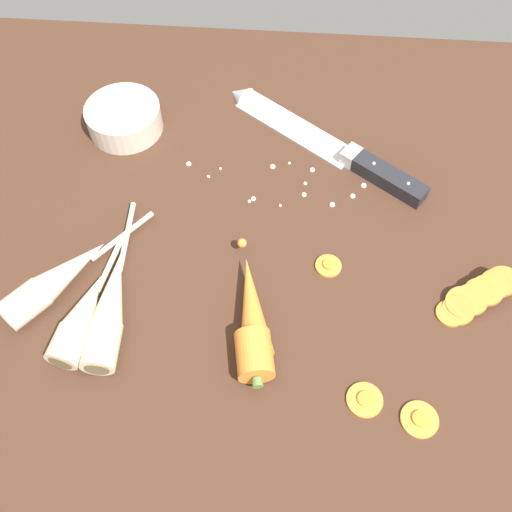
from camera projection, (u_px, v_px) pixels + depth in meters
ground_plane at (257, 257)px, 75.78cm from camera, size 120.00×90.00×4.00cm
chefs_knife at (318, 139)px, 83.63cm from camera, size 30.17×22.97×4.18cm
whole_carrot at (250, 319)px, 66.37cm from camera, size 6.83×19.36×4.20cm
parsnip_front at (82, 318)px, 66.61cm from camera, size 5.87×18.06×4.00cm
parsnip_mid_left at (110, 308)px, 67.30cm from camera, size 4.35×23.77×4.00cm
parsnip_mid_right at (56, 280)px, 69.33cm from camera, size 16.07×18.82×4.00cm
carrot_slice_stack at (476, 297)px, 68.98cm from camera, size 9.87×7.59×4.07cm
carrot_slice_stray_near at (365, 399)px, 63.05cm from camera, size 4.09×4.09×0.70cm
carrot_slice_stray_mid at (328, 265)px, 72.36cm from camera, size 3.35×3.35×0.70cm
carrot_slice_stray_far at (420, 419)px, 61.88cm from camera, size 4.18×4.18×0.70cm
prep_bowl at (124, 118)px, 83.91cm from camera, size 11.00×11.00×4.00cm
mince_crumbs at (294, 183)px, 79.59cm from camera, size 25.81×8.16×0.83cm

